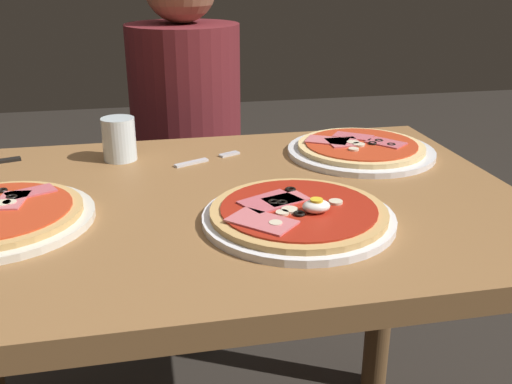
{
  "coord_description": "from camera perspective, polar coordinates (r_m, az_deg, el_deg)",
  "views": [
    {
      "loc": [
        -0.1,
        -0.95,
        1.14
      ],
      "look_at": [
        0.08,
        -0.07,
        0.78
      ],
      "focal_mm": 40.86,
      "sensor_mm": 36.0,
      "label": 1
    }
  ],
  "objects": [
    {
      "name": "water_glass_near",
      "position": [
        1.25,
        -13.24,
        4.83
      ],
      "size": [
        0.07,
        0.07,
        0.09
      ],
      "color": "silver",
      "rests_on": "dining_table"
    },
    {
      "name": "diner_person",
      "position": [
        1.78,
        -6.65,
        2.48
      ],
      "size": [
        0.32,
        0.32,
        1.18
      ],
      "rotation": [
        0.0,
        0.0,
        3.14
      ],
      "color": "black",
      "rests_on": "ground"
    },
    {
      "name": "pizza_across_right",
      "position": [
        1.28,
        10.21,
        4.18
      ],
      "size": [
        0.31,
        0.31,
        0.03
      ],
      "color": "white",
      "rests_on": "dining_table"
    },
    {
      "name": "pizza_foreground",
      "position": [
        0.93,
        4.15,
        -2.22
      ],
      "size": [
        0.31,
        0.31,
        0.05
      ],
      "color": "white",
      "rests_on": "dining_table"
    },
    {
      "name": "dining_table",
      "position": [
        1.08,
        -5.07,
        -6.88
      ],
      "size": [
        1.14,
        0.76,
        0.75
      ],
      "color": "olive",
      "rests_on": "ground"
    },
    {
      "name": "fork",
      "position": [
        1.22,
        -5.31,
        3.12
      ],
      "size": [
        0.15,
        0.08,
        0.0
      ],
      "color": "silver",
      "rests_on": "dining_table"
    }
  ]
}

